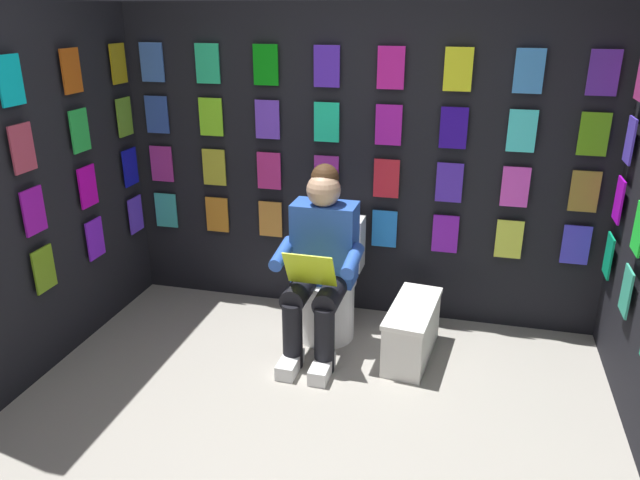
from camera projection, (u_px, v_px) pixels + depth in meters
The scene contains 5 objects.
display_wall_back at pixel (359, 166), 4.14m from camera, with size 3.39×0.14×2.11m.
display_wall_right at pixel (49, 189), 3.62m from camera, with size 0.14×1.89×2.11m.
toilet at pixel (329, 287), 4.05m from camera, with size 0.41×0.56×0.77m.
person_reading at pixel (320, 262), 3.75m from camera, with size 0.53×0.69×1.19m.
comic_longbox_near at pixel (412, 331), 3.80m from camera, with size 0.32×0.66×0.35m.
Camera 1 is at (-0.74, 2.04, 2.07)m, focal length 34.05 mm.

